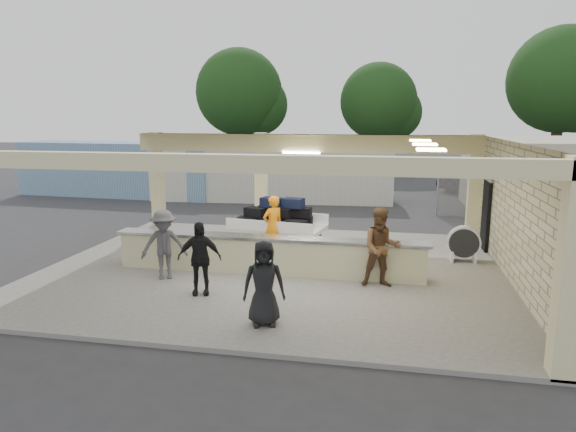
% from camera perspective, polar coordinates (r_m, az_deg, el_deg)
% --- Properties ---
extents(ground, '(120.00, 120.00, 0.00)m').
position_cam_1_polar(ground, '(13.96, -1.75, -6.13)').
color(ground, '#2C2C2F').
rests_on(ground, ground).
extents(pavilion, '(12.01, 10.00, 3.55)m').
position_cam_1_polar(pavilion, '(14.22, -0.35, -0.20)').
color(pavilion, slate).
rests_on(pavilion, ground).
extents(baggage_counter, '(8.20, 0.58, 0.98)m').
position_cam_1_polar(baggage_counter, '(13.33, -2.25, -4.34)').
color(baggage_counter, beige).
rests_on(baggage_counter, pavilion).
extents(luggage_cart, '(2.94, 2.08, 1.59)m').
position_cam_1_polar(luggage_cart, '(15.68, -1.16, -0.62)').
color(luggage_cart, white).
rests_on(luggage_cart, pavilion).
extents(drum_fan, '(0.93, 0.51, 1.01)m').
position_cam_1_polar(drum_fan, '(15.18, 18.94, -2.82)').
color(drum_fan, white).
rests_on(drum_fan, pavilion).
extents(baggage_handler, '(0.71, 0.72, 1.79)m').
position_cam_1_polar(baggage_handler, '(14.84, -1.69, -1.14)').
color(baggage_handler, orange).
rests_on(baggage_handler, pavilion).
extents(passenger_a, '(0.98, 0.55, 1.91)m').
position_cam_1_polar(passenger_a, '(12.38, 10.34, -3.47)').
color(passenger_a, brown).
rests_on(passenger_a, pavilion).
extents(passenger_b, '(1.05, 0.59, 1.69)m').
position_cam_1_polar(passenger_b, '(11.86, -9.82, -4.65)').
color(passenger_b, black).
rests_on(passenger_b, pavilion).
extents(passenger_c, '(1.19, 0.87, 1.75)m').
position_cam_1_polar(passenger_c, '(13.15, -13.61, -3.11)').
color(passenger_c, '#444347').
rests_on(passenger_c, pavilion).
extents(passenger_d, '(0.88, 0.55, 1.68)m').
position_cam_1_polar(passenger_d, '(10.02, -2.69, -7.48)').
color(passenger_d, black).
rests_on(passenger_d, pavilion).
extents(car_white_a, '(5.06, 2.54, 1.42)m').
position_cam_1_polar(car_white_a, '(27.88, 24.61, 3.00)').
color(car_white_a, silver).
rests_on(car_white_a, ground).
extents(car_white_b, '(4.24, 1.97, 1.30)m').
position_cam_1_polar(car_white_b, '(28.96, 28.99, 2.76)').
color(car_white_b, silver).
rests_on(car_white_b, ground).
extents(car_dark, '(4.44, 3.76, 1.45)m').
position_cam_1_polar(car_dark, '(29.19, 20.63, 3.64)').
color(car_dark, black).
rests_on(car_dark, ground).
extents(container_white, '(11.90, 3.12, 2.55)m').
position_cam_1_polar(container_white, '(25.45, -1.85, 4.61)').
color(container_white, silver).
rests_on(container_white, ground).
extents(container_blue, '(10.81, 3.16, 2.78)m').
position_cam_1_polar(container_blue, '(28.52, -18.15, 4.99)').
color(container_blue, '#80AACD').
rests_on(container_blue, ground).
extents(tree_left, '(6.60, 6.30, 9.00)m').
position_cam_1_polar(tree_left, '(38.70, -4.91, 13.16)').
color(tree_left, '#382619').
rests_on(tree_left, ground).
extents(tree_mid, '(6.00, 5.60, 8.00)m').
position_cam_1_polar(tree_mid, '(39.17, 10.49, 12.08)').
color(tree_mid, '#382619').
rests_on(tree_mid, ground).
extents(tree_right, '(7.20, 7.00, 10.00)m').
position_cam_1_polar(tree_right, '(39.85, 28.50, 12.74)').
color(tree_right, '#382619').
rests_on(tree_right, ground).
extents(adjacent_building, '(6.00, 8.00, 3.20)m').
position_cam_1_polar(adjacent_building, '(24.02, 26.91, 3.82)').
color(adjacent_building, beige).
rests_on(adjacent_building, ground).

